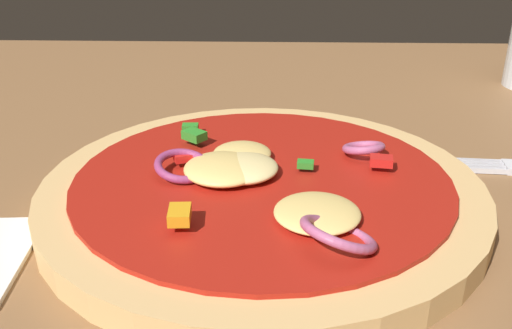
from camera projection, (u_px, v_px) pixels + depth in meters
name	position (u px, v px, depth m)	size (l,w,h in m)	color
dining_table	(263.00, 207.00, 0.41)	(1.37, 0.90, 0.03)	brown
pizza	(255.00, 190.00, 0.38)	(0.29, 0.29, 0.04)	tan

